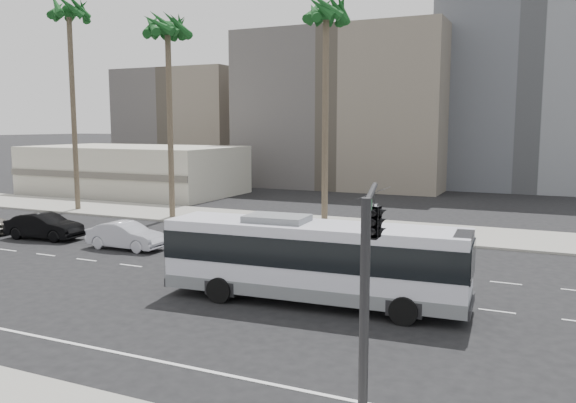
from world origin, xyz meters
The scene contains 15 objects.
ground centered at (0.00, 0.00, 0.00)m, with size 700.00×700.00×0.00m, color black.
sidewalk_north centered at (0.00, 15.50, 0.07)m, with size 120.00×7.00×0.15m, color gray.
commercial_low centered at (-30.00, 25.99, 2.50)m, with size 22.00×12.16×5.00m.
midrise_beige_west centered at (-12.00, 45.00, 9.00)m, with size 24.00×18.00×18.00m, color #5C5752.
midrise_gray_center centered at (8.00, 52.00, 13.00)m, with size 20.00×20.00×26.00m, color slate.
midrise_beige_far centered at (-38.00, 50.00, 7.50)m, with size 18.00×16.00×15.00m, color #5C5752.
civic_tower centered at (-2.00, 250.00, 38.83)m, with size 42.00×42.00×129.00m.
city_bus centered at (2.02, -1.96, 1.87)m, with size 12.53×3.53×3.56m.
car_a centered at (-6.04, 3.34, 0.65)m, with size 3.79×1.52×1.29m, color black.
car_b centered at (-11.97, 3.22, 0.79)m, with size 4.82×1.68×1.59m, color #BABAC6.
car_c centered at (-18.71, 3.40, 0.84)m, with size 5.08×1.77×1.68m, color black.
traffic_signal centered at (7.17, -11.16, 5.02)m, with size 2.80×3.82×6.02m.
palm_near centered at (-3.79, 14.44, 14.44)m, with size 4.73×4.73×15.94m.
palm_mid centered at (-16.18, 13.63, 14.12)m, with size 5.08×5.08×15.69m.
palm_far centered at (-26.00, 13.76, 16.13)m, with size 5.17×5.17×17.76m.
Camera 1 is at (10.74, -23.50, 7.27)m, focal length 36.40 mm.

